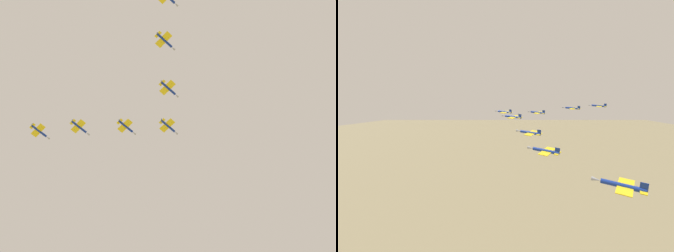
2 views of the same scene
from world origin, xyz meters
The scene contains 8 objects.
jet_lead centered at (12.37, -0.99, 200.85)m, with size 7.93×10.34×2.16m.
jet_port_inner centered at (20.97, 16.27, 202.16)m, with size 7.93×10.34×2.16m.
jet_starboard_inner centered at (-5.31, 6.71, 199.54)m, with size 7.93×10.34×2.16m.
jet_port_outer centered at (28.77, 35.72, 200.35)m, with size 7.93×10.34×2.16m.
jet_starboard_outer centered at (-23.79, 16.59, 201.35)m, with size 7.93×10.34×2.16m.
jet_center_rear centered at (37.85, 51.67, 199.92)m, with size 7.93×10.34×2.16m.
jet_port_trail centered at (-41.00, 22.98, 201.78)m, with size 7.93×10.34×2.16m.
jet_starboard_trail centered at (43.50, 77.04, 201.40)m, with size 7.93×10.34×2.16m.
Camera 2 is at (87.00, 94.82, 224.24)m, focal length 24.32 mm.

